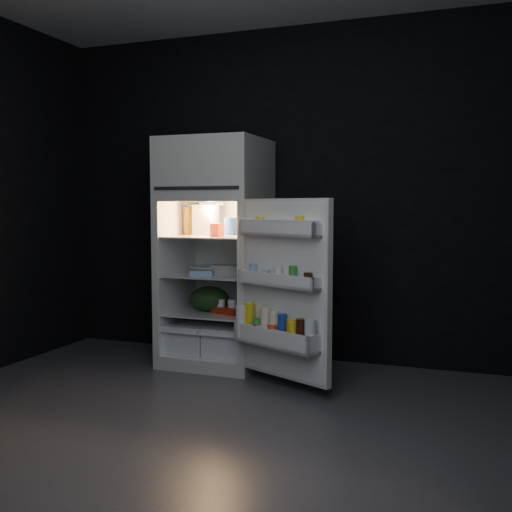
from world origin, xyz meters
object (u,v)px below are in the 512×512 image
at_px(milk_jug, 206,220).
at_px(yogurt_tray, 227,310).
at_px(fridge_door, 282,293).
at_px(refrigerator, 217,244).
at_px(egg_carton, 231,270).

xyz_separation_m(milk_jug, yogurt_tray, (0.23, -0.11, -0.69)).
relative_size(fridge_door, milk_jug, 5.08).
relative_size(fridge_door, yogurt_tray, 4.99).
bearing_deg(refrigerator, egg_carton, -21.58).
distance_m(fridge_door, yogurt_tray, 0.76).
distance_m(refrigerator, yogurt_tray, 0.53).
height_order(milk_jug, yogurt_tray, milk_jug).
bearing_deg(yogurt_tray, milk_jug, 173.96).
relative_size(egg_carton, yogurt_tray, 1.23).
bearing_deg(milk_jug, refrigerator, 4.64).
bearing_deg(yogurt_tray, refrigerator, 160.55).
bearing_deg(fridge_door, milk_jug, 146.42).
bearing_deg(milk_jug, fridge_door, -28.70).
bearing_deg(yogurt_tray, egg_carton, 98.62).
relative_size(refrigerator, yogurt_tray, 7.28).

